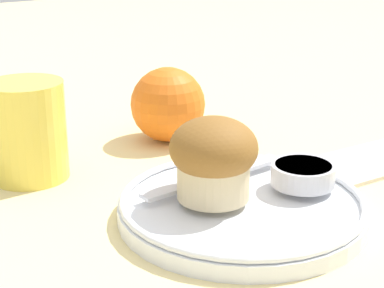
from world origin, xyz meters
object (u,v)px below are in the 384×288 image
(butter_knife, at_px, (214,176))
(muffin, at_px, (214,158))
(juice_glass, at_px, (28,131))
(orange_fruit, at_px, (168,105))

(butter_knife, bearing_deg, muffin, -130.82)
(muffin, distance_m, butter_knife, 0.05)
(juice_glass, bearing_deg, muffin, -59.57)
(orange_fruit, bearing_deg, juice_glass, -171.88)
(butter_knife, bearing_deg, orange_fruit, 68.55)
(orange_fruit, distance_m, juice_glass, 0.17)
(muffin, distance_m, orange_fruit, 0.21)
(orange_fruit, relative_size, juice_glass, 0.88)
(juice_glass, bearing_deg, orange_fruit, 8.12)
(muffin, xyz_separation_m, butter_knife, (0.02, 0.03, -0.03))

